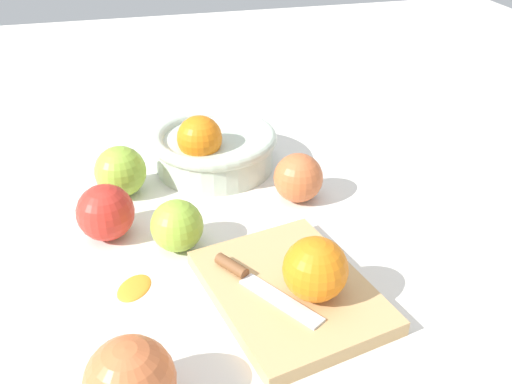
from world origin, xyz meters
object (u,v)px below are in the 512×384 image
object	(u,v)px
apple_mid_center	(177,226)
apple_front_left_2	(106,212)
orange_on_board	(315,269)
apple_back_left	(298,178)
cutting_board	(290,291)
knife	(252,280)
apple_front_left	(121,171)
bowl	(213,147)
apple_front_right	(130,382)

from	to	relation	value
apple_mid_center	apple_front_left_2	bearing A→B (deg)	-118.67
orange_on_board	apple_back_left	size ratio (longest dim) A/B	1.00
cutting_board	apple_front_left_2	distance (m)	0.27
orange_on_board	apple_back_left	xyz separation A→B (m)	(-0.23, 0.05, -0.02)
orange_on_board	apple_front_left_2	xyz separation A→B (m)	(-0.20, -0.22, -0.02)
apple_back_left	apple_mid_center	xyz separation A→B (m)	(0.08, -0.19, -0.00)
knife	apple_front_left	size ratio (longest dim) A/B	1.83
bowl	cutting_board	xyz separation A→B (m)	(0.33, 0.03, -0.03)
apple_front_left_2	apple_mid_center	xyz separation A→B (m)	(0.05, 0.09, -0.00)
cutting_board	apple_back_left	distance (m)	0.22
orange_on_board	knife	xyz separation A→B (m)	(-0.04, -0.06, -0.03)
apple_mid_center	apple_front_left	bearing A→B (deg)	-157.85
bowl	cutting_board	distance (m)	0.33
cutting_board	apple_front_left	world-z (taller)	apple_front_left
cutting_board	orange_on_board	bearing A→B (deg)	42.58
apple_front_right	apple_mid_center	world-z (taller)	apple_front_right
knife	apple_front_right	world-z (taller)	apple_front_right
bowl	apple_front_left_2	xyz separation A→B (m)	(0.15, -0.17, 0.00)
apple_front_left_2	apple_mid_center	world-z (taller)	apple_front_left_2
apple_front_left_2	apple_front_right	size ratio (longest dim) A/B	0.92
apple_front_left	bowl	bearing A→B (deg)	107.25
apple_front_left	apple_back_left	xyz separation A→B (m)	(0.08, 0.25, -0.00)
bowl	knife	bearing A→B (deg)	-2.42
bowl	apple_front_left_2	distance (m)	0.23
cutting_board	apple_mid_center	distance (m)	0.17
bowl	apple_front_right	xyz separation A→B (m)	(0.45, -0.16, 0.00)
apple_front_right	bowl	bearing A→B (deg)	160.59
orange_on_board	apple_front_right	xyz separation A→B (m)	(0.09, -0.21, -0.01)
apple_front_left	apple_back_left	world-z (taller)	apple_front_left
bowl	apple_mid_center	distance (m)	0.22
apple_back_left	cutting_board	bearing A→B (deg)	-20.22
knife	apple_front_left_2	xyz separation A→B (m)	(-0.16, -0.16, 0.01)
apple_front_left	apple_front_left_2	distance (m)	0.11
apple_front_left	apple_mid_center	distance (m)	0.17
apple_mid_center	apple_front_right	bearing A→B (deg)	-16.68
orange_on_board	apple_front_left_2	world-z (taller)	orange_on_board
apple_back_left	apple_front_right	world-z (taller)	apple_front_right
orange_on_board	apple_mid_center	world-z (taller)	orange_on_board
orange_on_board	apple_front_left	world-z (taller)	orange_on_board
apple_back_left	apple_front_left_2	distance (m)	0.28
bowl	orange_on_board	world-z (taller)	bowl
orange_on_board	knife	size ratio (longest dim) A/B	0.52
apple_back_left	knife	bearing A→B (deg)	-31.55
bowl	apple_back_left	size ratio (longest dim) A/B	2.78
knife	apple_back_left	world-z (taller)	apple_back_left
apple_front_left_2	apple_mid_center	bearing A→B (deg)	61.33
apple_front_right	apple_mid_center	bearing A→B (deg)	163.32
knife	apple_front_left	bearing A→B (deg)	-153.65
cutting_board	orange_on_board	size ratio (longest dim) A/B	3.03
cutting_board	apple_mid_center	xyz separation A→B (m)	(-0.13, -0.11, 0.02)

